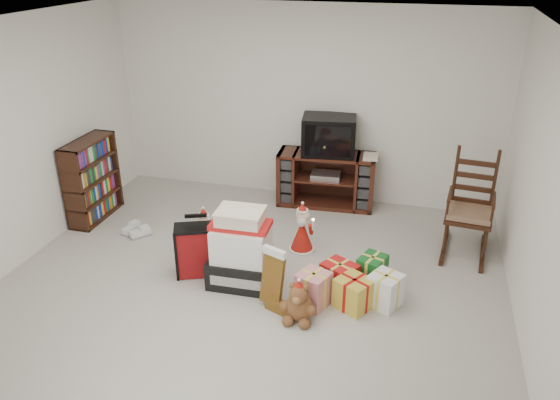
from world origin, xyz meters
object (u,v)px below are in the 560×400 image
object	(u,v)px
teddy_bear	(299,304)
santa_figurine	(302,233)
gift_pile	(242,253)
red_suitcase	(198,250)
sneaker_pair	(136,231)
mrs_claus_figurine	(205,236)
bookshelf	(92,181)
tv_stand	(326,179)
rocking_chair	(468,217)
crt_television	(329,135)
gift_cluster	(356,288)

from	to	relation	value
teddy_bear	santa_figurine	world-z (taller)	santa_figurine
gift_pile	red_suitcase	bearing A→B (deg)	173.39
teddy_bear	sneaker_pair	xyz separation A→B (m)	(-2.23, 1.07, -0.13)
sneaker_pair	mrs_claus_figurine	bearing A→B (deg)	12.69
bookshelf	teddy_bear	distance (m)	3.25
red_suitcase	sneaker_pair	xyz separation A→B (m)	(-1.05, 0.59, -0.24)
red_suitcase	santa_figurine	xyz separation A→B (m)	(0.92, 0.74, -0.05)
tv_stand	rocking_chair	world-z (taller)	rocking_chair
rocking_chair	mrs_claus_figurine	world-z (taller)	rocking_chair
rocking_chair	gift_pile	world-z (taller)	rocking_chair
gift_pile	sneaker_pair	size ratio (longest dim) A/B	2.23
sneaker_pair	crt_television	xyz separation A→B (m)	(2.00, 1.43, 0.90)
bookshelf	mrs_claus_figurine	xyz separation A→B (m)	(1.66, -0.49, -0.27)
red_suitcase	rocking_chair	bearing A→B (deg)	2.42
bookshelf	teddy_bear	size ratio (longest dim) A/B	2.62
tv_stand	red_suitcase	distance (m)	2.21
santa_figurine	gift_cluster	bearing A→B (deg)	-47.20
santa_figurine	teddy_bear	bearing A→B (deg)	-78.10
teddy_bear	gift_cluster	world-z (taller)	teddy_bear
teddy_bear	santa_figurine	bearing A→B (deg)	101.90
rocking_chair	gift_cluster	xyz separation A→B (m)	(-1.03, -1.27, -0.27)
rocking_chair	santa_figurine	bearing A→B (deg)	-158.30
sneaker_pair	crt_television	world-z (taller)	crt_television
santa_figurine	gift_cluster	world-z (taller)	santa_figurine
gift_pile	rocking_chair	bearing A→B (deg)	28.51
tv_stand	red_suitcase	bearing A→B (deg)	-119.12
bookshelf	gift_pile	bearing A→B (deg)	-22.49
sneaker_pair	crt_television	size ratio (longest dim) A/B	0.50
gift_cluster	crt_television	bearing A→B (deg)	108.33
red_suitcase	gift_cluster	distance (m)	1.64
gift_cluster	tv_stand	bearing A→B (deg)	108.74
rocking_chair	sneaker_pair	world-z (taller)	rocking_chair
bookshelf	gift_pile	xyz separation A→B (m)	(2.24, -0.93, -0.14)
teddy_bear	bookshelf	bearing A→B (deg)	155.02
red_suitcase	crt_television	distance (m)	2.33
mrs_claus_figurine	crt_television	bearing A→B (deg)	57.14
santa_figurine	mrs_claus_figurine	xyz separation A→B (m)	(-1.01, -0.34, -0.01)
mrs_claus_figurine	crt_television	xyz separation A→B (m)	(1.04, 1.61, 0.73)
red_suitcase	mrs_claus_figurine	bearing A→B (deg)	80.06
rocking_chair	gift_cluster	distance (m)	1.66
red_suitcase	teddy_bear	xyz separation A→B (m)	(1.18, -0.48, -0.11)
mrs_claus_figurine	gift_cluster	distance (m)	1.78
red_suitcase	mrs_claus_figurine	distance (m)	0.42
tv_stand	rocking_chair	xyz separation A→B (m)	(1.72, -0.76, 0.06)
bookshelf	sneaker_pair	xyz separation A→B (m)	(0.70, -0.30, -0.44)
bookshelf	red_suitcase	xyz separation A→B (m)	(1.75, -0.89, -0.21)
rocking_chair	red_suitcase	bearing A→B (deg)	-149.47
santa_figurine	crt_television	size ratio (longest dim) A/B	0.83
santa_figurine	mrs_claus_figurine	size ratio (longest dim) A/B	1.05
rocking_chair	crt_television	size ratio (longest dim) A/B	1.69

